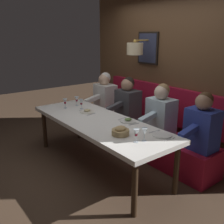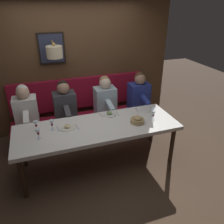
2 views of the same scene
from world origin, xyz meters
The scene contains 17 objects.
ground_plane centered at (0.00, 0.00, 0.00)m, with size 12.00×12.00×0.00m, color #4C3828.
dining_table centered at (0.00, 0.00, 0.68)m, with size 0.90×2.54×0.74m.
banquette_bench centered at (0.89, 0.00, 0.23)m, with size 0.52×2.74×0.45m, color maroon.
back_wall_panel centered at (1.46, 0.01, 1.37)m, with size 0.59×3.94×2.90m.
diner_nearest centered at (0.88, -1.12, 0.82)m, with size 0.60×0.40×0.79m.
diner_near centered at (0.88, -0.40, 0.82)m, with size 0.60×0.40×0.79m.
diner_middle centered at (0.88, 0.37, 0.82)m, with size 0.60×0.40×0.79m.
diner_far centered at (0.88, 1.05, 0.82)m, with size 0.60×0.40×0.79m.
place_setting_0 centered at (0.29, -0.96, 0.75)m, with size 0.24×0.32×0.01m.
place_setting_1 centered at (0.31, -0.30, 0.75)m, with size 0.24×0.33×0.05m.
place_setting_2 centered at (0.09, 0.45, 0.75)m, with size 0.24×0.33×0.05m.
wine_glass_0 centered at (-0.01, -0.95, 0.86)m, with size 0.07×0.07×0.16m.
wine_glass_1 centered at (-0.07, 0.88, 0.86)m, with size 0.07×0.07×0.16m.
wine_glass_2 centered at (0.16, 0.90, 0.86)m, with size 0.07×0.07×0.16m.
wine_glass_3 centered at (-0.11, -0.91, 0.86)m, with size 0.07×0.07×0.16m.
wine_glass_4 centered at (0.12, 0.68, 0.86)m, with size 0.07×0.07×0.16m.
bread_bowl centered at (-0.11, -0.63, 0.79)m, with size 0.22×0.22×0.12m.
Camera 2 is at (-2.95, 0.79, 2.52)m, focal length 36.14 mm.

